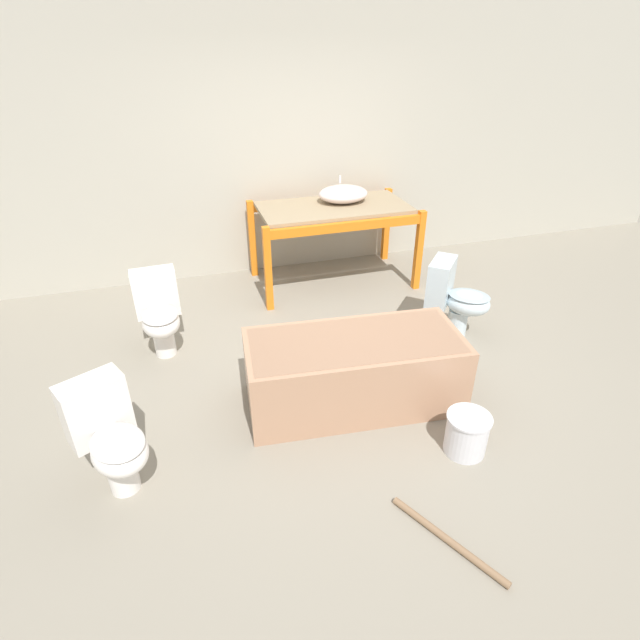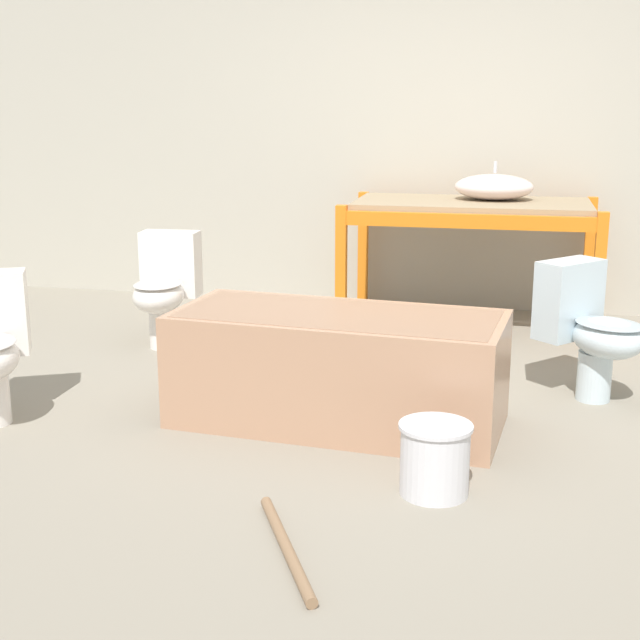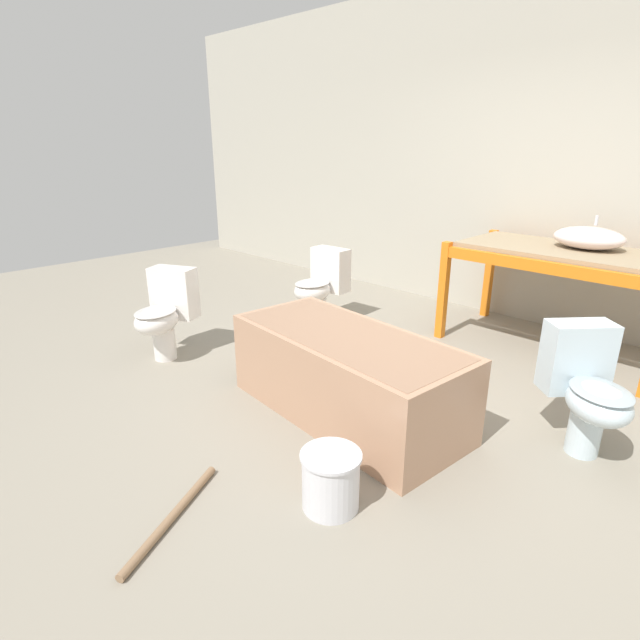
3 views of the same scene
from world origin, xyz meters
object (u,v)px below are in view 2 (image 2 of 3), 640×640
at_px(bucket_white, 435,457).
at_px(bathtub_main, 338,360).
at_px(toilet_near, 165,285).
at_px(sink_basin, 494,187).
at_px(toilet_extra, 589,325).

bearing_deg(bucket_white, bathtub_main, 126.93).
bearing_deg(toilet_near, bucket_white, -47.85).
distance_m(sink_basin, toilet_extra, 1.71).
bearing_deg(sink_basin, toilet_near, -153.33).
bearing_deg(toilet_extra, sink_basin, 62.55).
distance_m(sink_basin, bucket_white, 3.00).
relative_size(toilet_near, toilet_extra, 1.00).
bearing_deg(toilet_near, toilet_extra, -14.09).
bearing_deg(sink_basin, bathtub_main, -106.85).
relative_size(toilet_near, bucket_white, 2.42).
distance_m(toilet_near, toilet_extra, 2.63).
bearing_deg(bathtub_main, toilet_extra, 33.81).
bearing_deg(sink_basin, bucket_white, -92.24).
height_order(toilet_near, bucket_white, toilet_near).
height_order(bathtub_main, toilet_extra, toilet_extra).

